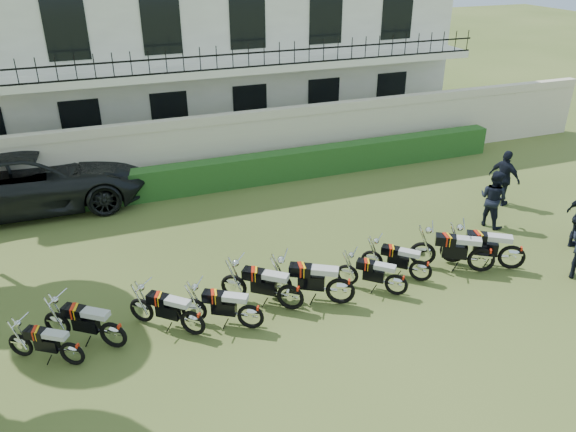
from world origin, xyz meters
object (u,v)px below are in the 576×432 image
at_px(motorcycle_0, 71,348).
at_px(motorcycle_2, 192,317).
at_px(motorcycle_5, 341,285).
at_px(motorcycle_9, 513,252).
at_px(officer_4, 493,199).
at_px(suv, 34,179).
at_px(officer_5, 504,178).
at_px(motorcycle_4, 290,291).
at_px(motorcycle_8, 482,254).
at_px(motorcycle_1, 112,329).
at_px(motorcycle_3, 251,311).
at_px(motorcycle_6, 397,280).
at_px(motorcycle_7, 421,266).

bearing_deg(motorcycle_0, motorcycle_2, -54.24).
relative_size(motorcycle_5, motorcycle_9, 1.05).
distance_m(motorcycle_5, officer_4, 6.17).
bearing_deg(motorcycle_5, motorcycle_0, 120.32).
distance_m(motorcycle_0, suv, 8.14).
bearing_deg(officer_5, motorcycle_9, 125.79).
relative_size(motorcycle_4, motorcycle_9, 0.91).
height_order(motorcycle_2, suv, suv).
bearing_deg(motorcycle_5, motorcycle_4, 110.23).
relative_size(motorcycle_4, motorcycle_8, 0.90).
bearing_deg(motorcycle_4, suv, 72.84).
height_order(motorcycle_1, motorcycle_2, motorcycle_1).
relative_size(motorcycle_0, motorcycle_5, 0.77).
bearing_deg(motorcycle_3, officer_4, -43.18).
bearing_deg(motorcycle_1, motorcycle_6, -57.30).
bearing_deg(motorcycle_0, motorcycle_5, -56.36).
relative_size(motorcycle_8, officer_4, 1.07).
height_order(motorcycle_3, motorcycle_7, motorcycle_3).
relative_size(motorcycle_3, motorcycle_6, 1.21).
height_order(motorcycle_1, motorcycle_3, motorcycle_1).
bearing_deg(motorcycle_5, officer_5, -35.98).
xyz_separation_m(motorcycle_5, motorcycle_9, (4.69, -0.15, -0.01)).
xyz_separation_m(suv, officer_5, (13.63, -4.95, -0.04)).
bearing_deg(motorcycle_1, officer_4, -44.32).
relative_size(motorcycle_0, suv, 0.22).
bearing_deg(motorcycle_7, officer_4, -18.45).
xyz_separation_m(motorcycle_3, motorcycle_7, (4.42, 0.32, -0.02)).
bearing_deg(motorcycle_4, motorcycle_7, -52.13).
distance_m(motorcycle_7, officer_5, 5.66).
height_order(motorcycle_0, motorcycle_5, motorcycle_5).
xyz_separation_m(motorcycle_3, motorcycle_6, (3.56, 0.01, -0.03)).
distance_m(motorcycle_8, officer_4, 2.83).
height_order(motorcycle_2, motorcycle_5, motorcycle_5).
bearing_deg(motorcycle_0, motorcycle_8, -56.37).
bearing_deg(motorcycle_3, motorcycle_8, -57.22).
bearing_deg(motorcycle_7, suv, 91.78).
height_order(motorcycle_3, motorcycle_8, motorcycle_8).
xyz_separation_m(motorcycle_4, motorcycle_6, (2.52, -0.34, -0.07)).
xyz_separation_m(motorcycle_4, motorcycle_9, (5.83, -0.35, 0.02)).
distance_m(motorcycle_4, officer_4, 7.20).
relative_size(officer_4, officer_5, 0.96).
xyz_separation_m(motorcycle_1, motorcycle_4, (3.84, -0.04, 0.02)).
bearing_deg(motorcycle_7, motorcycle_9, -54.00).
bearing_deg(suv, motorcycle_7, -131.78).
bearing_deg(motorcycle_2, motorcycle_0, 133.84).
height_order(motorcycle_4, motorcycle_8, motorcycle_8).
relative_size(motorcycle_2, motorcycle_6, 1.07).
relative_size(motorcycle_0, motorcycle_2, 1.00).
height_order(motorcycle_0, motorcycle_2, motorcycle_2).
bearing_deg(motorcycle_7, officer_5, -14.97).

